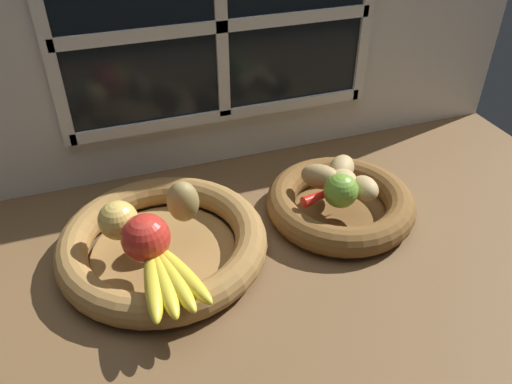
# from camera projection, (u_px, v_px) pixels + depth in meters

# --- Properties ---
(ground_plane) EXTENTS (1.40, 0.90, 0.03)m
(ground_plane) POSITION_uv_depth(u_px,v_px,m) (269.00, 242.00, 0.96)
(ground_plane) COLOR brown
(back_wall) EXTENTS (1.40, 0.05, 0.55)m
(back_wall) POSITION_uv_depth(u_px,v_px,m) (219.00, 38.00, 1.01)
(back_wall) COLOR silver
(back_wall) RESTS_ON ground_plane
(fruit_bowl_left) EXTENTS (0.37, 0.37, 0.06)m
(fruit_bowl_left) POSITION_uv_depth(u_px,v_px,m) (163.00, 243.00, 0.89)
(fruit_bowl_left) COLOR olive
(fruit_bowl_left) RESTS_ON ground_plane
(fruit_bowl_right) EXTENTS (0.29, 0.29, 0.06)m
(fruit_bowl_right) POSITION_uv_depth(u_px,v_px,m) (340.00, 204.00, 0.98)
(fruit_bowl_right) COLOR brown
(fruit_bowl_right) RESTS_ON ground_plane
(apple_red_front) EXTENTS (0.08, 0.08, 0.08)m
(apple_red_front) POSITION_uv_depth(u_px,v_px,m) (146.00, 238.00, 0.80)
(apple_red_front) COLOR red
(apple_red_front) RESTS_ON fruit_bowl_left
(apple_golden_left) EXTENTS (0.07, 0.07, 0.07)m
(apple_golden_left) POSITION_uv_depth(u_px,v_px,m) (118.00, 220.00, 0.84)
(apple_golden_left) COLOR #DBB756
(apple_golden_left) RESTS_ON fruit_bowl_left
(pear_brown) EXTENTS (0.07, 0.07, 0.08)m
(pear_brown) POSITION_uv_depth(u_px,v_px,m) (183.00, 202.00, 0.88)
(pear_brown) COLOR olive
(pear_brown) RESTS_ON fruit_bowl_left
(banana_bunch_front) EXTENTS (0.11, 0.18, 0.03)m
(banana_bunch_front) POSITION_uv_depth(u_px,v_px,m) (167.00, 276.00, 0.76)
(banana_bunch_front) COLOR yellow
(banana_bunch_front) RESTS_ON fruit_bowl_left
(potato_back) EXTENTS (0.08, 0.09, 0.05)m
(potato_back) POSITION_uv_depth(u_px,v_px,m) (342.00, 168.00, 0.99)
(potato_back) COLOR tan
(potato_back) RESTS_ON fruit_bowl_right
(potato_small) EXTENTS (0.05, 0.06, 0.04)m
(potato_small) POSITION_uv_depth(u_px,v_px,m) (365.00, 188.00, 0.94)
(potato_small) COLOR tan
(potato_small) RESTS_ON fruit_bowl_right
(potato_oblong) EXTENTS (0.09, 0.08, 0.05)m
(potato_oblong) POSITION_uv_depth(u_px,v_px,m) (321.00, 177.00, 0.96)
(potato_oblong) COLOR #A38451
(potato_oblong) RESTS_ON fruit_bowl_right
(potato_large) EXTENTS (0.08, 0.08, 0.04)m
(potato_large) POSITION_uv_depth(u_px,v_px,m) (343.00, 182.00, 0.95)
(potato_large) COLOR tan
(potato_large) RESTS_ON fruit_bowl_right
(lime_near) EXTENTS (0.06, 0.06, 0.06)m
(lime_near) POSITION_uv_depth(u_px,v_px,m) (341.00, 191.00, 0.91)
(lime_near) COLOR #6B9E33
(lime_near) RESTS_ON fruit_bowl_right
(chili_pepper) EXTENTS (0.14, 0.05, 0.02)m
(chili_pepper) POSITION_uv_depth(u_px,v_px,m) (333.00, 191.00, 0.95)
(chili_pepper) COLOR red
(chili_pepper) RESTS_ON fruit_bowl_right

